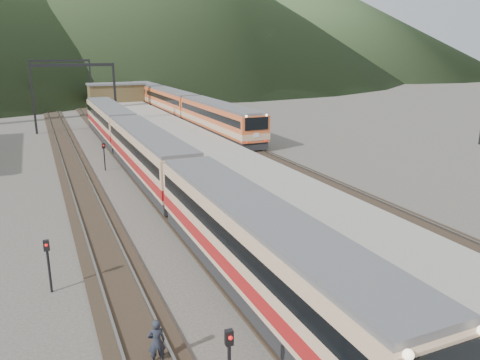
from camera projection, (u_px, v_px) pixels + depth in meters
name	position (u px, v px, depth m)	size (l,w,h in m)	color
track_main	(125.00, 153.00, 44.56)	(2.60, 200.00, 0.23)	black
track_far	(70.00, 157.00, 42.62)	(2.60, 200.00, 0.23)	black
track_second	(236.00, 143.00, 49.00)	(2.60, 200.00, 0.23)	black
platform	(187.00, 147.00, 44.84)	(8.00, 100.00, 1.00)	gray
gantry_near	(74.00, 84.00, 55.21)	(9.55, 0.25, 8.00)	black
gantry_far	(61.00, 74.00, 77.26)	(9.55, 0.25, 8.00)	black
station_shed	(116.00, 92.00, 79.57)	(9.40, 4.40, 3.10)	brown
hill_c	(284.00, 17.00, 230.34)	(160.00, 160.00, 50.00)	#354627
main_train	(149.00, 156.00, 34.94)	(2.72, 55.83, 3.32)	tan
second_train	(171.00, 101.00, 70.45)	(2.92, 59.81, 3.56)	#D15D30
short_signal_a	(229.00, 356.00, 12.73)	(0.23, 0.17, 2.27)	black
short_signal_b	(104.00, 153.00, 37.81)	(0.26, 0.22, 2.27)	black
short_signal_c	(48.00, 259.00, 18.66)	(0.24, 0.18, 2.27)	black
worker	(157.00, 342.00, 14.52)	(0.56, 0.37, 1.53)	#212530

